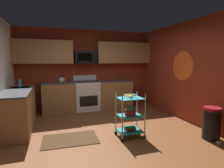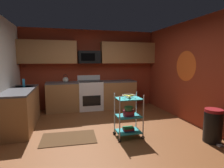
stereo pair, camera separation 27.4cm
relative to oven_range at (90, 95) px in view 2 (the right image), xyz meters
name	(u,v)px [view 2 (the right image)]	position (x,y,z in m)	size (l,w,h in m)	color
floor	(107,134)	(0.07, -2.10, -0.50)	(4.40, 4.80, 0.04)	brown
wall_back	(91,69)	(0.07, 0.33, 0.82)	(4.52, 0.06, 2.60)	maroon
wall_right	(196,73)	(2.30, -2.10, 0.82)	(0.06, 4.80, 2.60)	maroon
wall_flower_decal	(186,66)	(2.27, -1.74, 0.97)	(0.79, 0.79, 0.00)	#E5591E
counter_run	(70,99)	(-0.68, -0.48, -0.01)	(3.64, 2.43, 0.92)	#9E6B3D
oven_range	(90,95)	(0.00, 0.00, 0.00)	(0.76, 0.65, 1.10)	white
upper_cabinets	(92,53)	(0.09, 0.13, 1.37)	(4.40, 0.33, 0.70)	#9E6B3D
microwave	(89,57)	(0.00, 0.10, 1.22)	(0.70, 0.39, 0.40)	black
rolling_cart	(128,116)	(0.45, -2.42, -0.03)	(0.57, 0.40, 0.91)	silver
fruit_bowl	(129,96)	(0.45, -2.42, 0.40)	(0.27, 0.27, 0.07)	silver
mixing_bowl_large	(129,113)	(0.46, -2.42, 0.04)	(0.25, 0.25, 0.11)	maroon
mixing_bowl_small	(129,108)	(0.45, -2.44, 0.14)	(0.18, 0.18, 0.08)	#387F4C
book_stack	(128,129)	(0.45, -2.42, -0.31)	(0.22, 0.18, 0.08)	#1E4C8C
kettle	(66,80)	(-0.77, 0.00, 0.52)	(0.21, 0.18, 0.26)	beige
dish_soap_bottle	(24,83)	(-1.83, -0.76, 0.54)	(0.06, 0.06, 0.20)	#2D8CBF
trash_can	(213,126)	(1.97, -3.06, -0.15)	(0.34, 0.42, 0.66)	black
floor_rug	(69,138)	(-0.76, -2.18, -0.47)	(1.10, 0.70, 0.01)	#472D19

